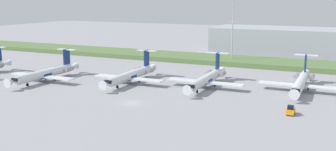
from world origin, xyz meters
name	(u,v)px	position (x,y,z in m)	size (l,w,h in m)	color
ground_plane	(178,80)	(0.00, 30.00, 0.00)	(500.00, 500.00, 0.00)	#939399
grass_berm	(216,59)	(0.00, 70.36, 0.94)	(320.00, 20.00, 1.88)	#597542
regional_jet_second	(46,73)	(-37.67, 11.54, 2.54)	(22.81, 31.00, 9.00)	silver
regional_jet_third	(131,75)	(-11.73, 20.30, 2.54)	(22.81, 31.00, 9.00)	silver
regional_jet_fourth	(207,79)	(11.40, 24.60, 2.54)	(22.81, 31.00, 9.00)	silver
regional_jet_fifth	(301,82)	(37.18, 31.41, 2.54)	(22.81, 31.00, 9.00)	silver
antenna_mast	(232,37)	(6.60, 69.32, 10.59)	(4.40, 0.50, 25.62)	#B2B2B7
distant_hangar	(291,42)	(25.54, 100.21, 6.26)	(69.13, 28.66, 12.52)	#9EA3AD
baggage_tug	(291,110)	(37.65, 6.38, 1.00)	(1.72, 3.20, 2.30)	orange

